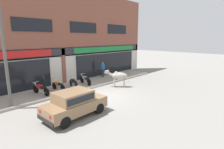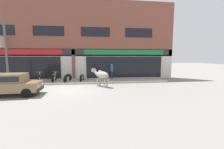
% 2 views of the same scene
% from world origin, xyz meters
% --- Properties ---
extents(ground_plane, '(90.00, 90.00, 0.00)m').
position_xyz_m(ground_plane, '(0.00, 0.00, 0.00)').
color(ground_plane, gray).
extents(sidewalk, '(19.00, 2.98, 0.17)m').
position_xyz_m(sidewalk, '(0.00, 3.69, 0.09)').
color(sidewalk, '#A8A093').
rests_on(sidewalk, ground).
extents(shop_building, '(23.00, 1.40, 8.74)m').
position_xyz_m(shop_building, '(-0.00, 5.44, 4.15)').
color(shop_building, brown).
rests_on(shop_building, ground).
extents(cow, '(1.57, 1.77, 1.61)m').
position_xyz_m(cow, '(2.77, 0.94, 1.01)').
color(cow, '#9E998E').
rests_on(cow, ground).
extents(car_0, '(3.66, 1.72, 1.46)m').
position_xyz_m(car_0, '(-3.30, -1.24, 0.81)').
color(car_0, black).
rests_on(car_0, ground).
extents(motorcycle_0, '(0.59, 1.80, 0.88)m').
position_xyz_m(motorcycle_0, '(-3.08, 3.33, 0.56)').
color(motorcycle_0, black).
rests_on(motorcycle_0, sidewalk).
extents(motorcycle_1, '(0.52, 1.81, 0.88)m').
position_xyz_m(motorcycle_1, '(-1.68, 3.30, 0.56)').
color(motorcycle_1, black).
rests_on(motorcycle_1, sidewalk).
extents(motorcycle_2, '(0.69, 1.78, 0.88)m').
position_xyz_m(motorcycle_2, '(-0.36, 3.15, 0.56)').
color(motorcycle_2, black).
rests_on(motorcycle_2, sidewalk).
extents(motorcycle_3, '(0.57, 1.81, 0.88)m').
position_xyz_m(motorcycle_3, '(1.00, 3.31, 0.56)').
color(motorcycle_3, black).
rests_on(motorcycle_3, sidewalk).
extents(pedestrian, '(0.32, 0.48, 1.60)m').
position_xyz_m(pedestrian, '(4.11, 4.33, 1.16)').
color(pedestrian, '#2D2D33').
rests_on(pedestrian, sidewalk).
extents(utility_pole, '(0.18, 0.18, 5.88)m').
position_xyz_m(utility_pole, '(-5.36, 2.50, 3.11)').
color(utility_pole, '#595651').
rests_on(utility_pole, sidewalk).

